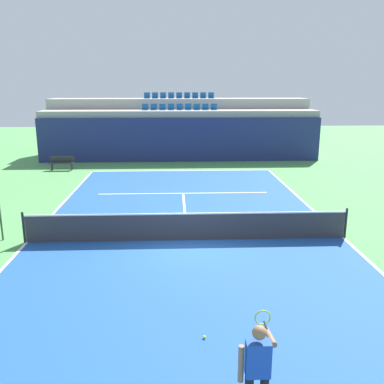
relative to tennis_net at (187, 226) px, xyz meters
name	(u,v)px	position (x,y,z in m)	size (l,w,h in m)	color
ground_plane	(187,240)	(0.00, 0.00, -0.51)	(80.00, 80.00, 0.00)	#4C8C4C
court_surface	(187,240)	(0.00, 0.00, -0.50)	(11.00, 24.00, 0.01)	#1E4C99
baseline_far	(181,171)	(0.00, 11.95, -0.50)	(11.00, 0.10, 0.00)	white
sideline_left	(27,242)	(-5.45, 0.00, -0.50)	(0.10, 24.00, 0.00)	white
sideline_right	(343,238)	(5.45, 0.00, -0.50)	(0.10, 24.00, 0.00)	white
service_line_far	(183,193)	(0.00, 6.40, -0.50)	(8.26, 0.10, 0.00)	white
centre_service_line	(185,212)	(0.00, 3.20, -0.50)	(0.10, 6.40, 0.00)	white
back_wall	(180,140)	(0.00, 15.24, 0.98)	(19.27, 0.30, 2.98)	navy
stands_tier_lower	(180,134)	(0.00, 16.59, 1.20)	(19.27, 2.40, 3.42)	#9E9E99
stands_tier_upper	(179,126)	(0.00, 18.99, 1.56)	(19.27, 2.40, 4.15)	#9E9E99
seating_row_lower	(180,108)	(0.00, 16.69, 3.03)	(5.30, 0.44, 0.44)	#145193
seating_row_upper	(179,97)	(0.00, 19.09, 3.76)	(5.30, 0.44, 0.44)	#145193
tennis_net	(187,226)	(0.00, 0.00, 0.00)	(11.08, 0.08, 1.07)	black
player	(257,367)	(0.83, -8.09, 0.47)	(0.69, 0.98, 1.71)	black
player_bench	(62,162)	(-7.41, 12.55, 0.00)	(1.50, 0.40, 0.85)	#232328
tennis_ball_0	(204,337)	(0.18, -5.82, -0.47)	(0.07, 0.07, 0.07)	#CCE033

